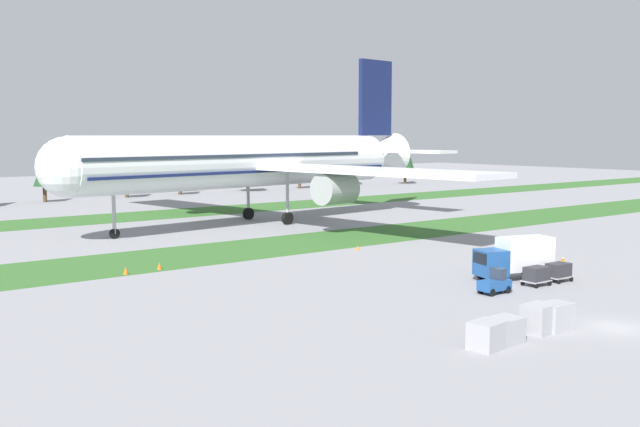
{
  "coord_description": "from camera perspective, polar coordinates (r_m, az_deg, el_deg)",
  "views": [
    {
      "loc": [
        -42.73,
        -24.19,
        12.2
      ],
      "look_at": [
        4.09,
        35.85,
        4.0
      ],
      "focal_mm": 40.94,
      "sensor_mm": 36.0,
      "label": 1
    }
  ],
  "objects": [
    {
      "name": "grass_strip_near",
      "position": [
        79.56,
        -4.97,
        -2.69
      ],
      "size": [
        320.0,
        12.7,
        0.01
      ],
      "primitive_type": "cube",
      "color": "#336028",
      "rests_on": "ground"
    },
    {
      "name": "distant_tree_line",
      "position": [
        140.87,
        -21.38,
        3.48
      ],
      "size": [
        180.05,
        10.98,
        11.71
      ],
      "color": "#4C3823",
      "rests_on": "ground"
    },
    {
      "name": "cargo_dolly_lead",
      "position": [
        62.01,
        16.56,
        -4.59
      ],
      "size": [
        2.25,
        1.58,
        1.55
      ],
      "rotation": [
        0.0,
        0.0,
        1.54
      ],
      "color": "#A3A3A8",
      "rests_on": "ground"
    },
    {
      "name": "baggage_tug",
      "position": [
        58.18,
        13.52,
        -5.31
      ],
      "size": [
        2.64,
        1.39,
        1.97
      ],
      "rotation": [
        0.0,
        0.0,
        1.54
      ],
      "color": "#1E4C8E",
      "rests_on": "ground"
    },
    {
      "name": "airliner",
      "position": [
        100.94,
        -5.25,
        4.11
      ],
      "size": [
        60.81,
        75.33,
        24.14
      ],
      "rotation": [
        0.0,
        0.0,
        1.69
      ],
      "color": "white",
      "rests_on": "ground"
    },
    {
      "name": "catering_truck",
      "position": [
        64.01,
        15.05,
        -3.28
      ],
      "size": [
        7.32,
        4.28,
        3.58
      ],
      "rotation": [
        0.0,
        0.0,
        1.27
      ],
      "color": "#1E4C8E",
      "rests_on": "ground"
    },
    {
      "name": "taxiway_marker_1",
      "position": [
        68.21,
        -12.44,
        -4.02
      ],
      "size": [
        0.44,
        0.44,
        0.66
      ],
      "primitive_type": "cone",
      "color": "orange",
      "rests_on": "ground"
    },
    {
      "name": "ground_plane",
      "position": [
        50.6,
        22.08,
        -8.26
      ],
      "size": [
        400.0,
        400.0,
        0.0
      ],
      "primitive_type": "plane",
      "color": "gray"
    },
    {
      "name": "taxiway_marker_2",
      "position": [
        77.89,
        2.96,
        -2.69
      ],
      "size": [
        0.44,
        0.44,
        0.48
      ],
      "primitive_type": "cone",
      "color": "orange",
      "rests_on": "ground"
    },
    {
      "name": "ground_crew_loader",
      "position": [
        66.37,
        18.44,
        -3.93
      ],
      "size": [
        0.47,
        0.37,
        1.74
      ],
      "rotation": [
        0.0,
        0.0,
        3.77
      ],
      "color": "black",
      "rests_on": "ground"
    },
    {
      "name": "uld_container_1",
      "position": [
        47.58,
        16.78,
        -7.86
      ],
      "size": [
        2.09,
        1.72,
        1.79
      ],
      "primitive_type": "cube",
      "rotation": [
        0.0,
        0.0,
        0.06
      ],
      "color": "#A3A3A8",
      "rests_on": "ground"
    },
    {
      "name": "uld_container_2",
      "position": [
        44.79,
        14.25,
        -8.83
      ],
      "size": [
        2.05,
        1.67,
        1.53
      ],
      "primitive_type": "cube",
      "rotation": [
        0.0,
        0.0,
        0.03
      ],
      "color": "#A3A3A8",
      "rests_on": "ground"
    },
    {
      "name": "uld_container_0",
      "position": [
        43.36,
        12.93,
        -9.25
      ],
      "size": [
        2.17,
        1.82,
        1.61
      ],
      "primitive_type": "cube",
      "rotation": [
        0.0,
        0.0,
        0.12
      ],
      "color": "#A3A3A8",
      "rests_on": "ground"
    },
    {
      "name": "cargo_dolly_second",
      "position": [
        64.3,
        18.14,
        -4.27
      ],
      "size": [
        2.25,
        1.58,
        1.55
      ],
      "rotation": [
        0.0,
        0.0,
        1.54
      ],
      "color": "#A3A3A8",
      "rests_on": "ground"
    },
    {
      "name": "ground_crew_marshaller",
      "position": [
        69.0,
        13.8,
        -3.42
      ],
      "size": [
        0.36,
        0.51,
        1.74
      ],
      "rotation": [
        0.0,
        0.0,
        4.23
      ],
      "color": "black",
      "rests_on": "ground"
    },
    {
      "name": "taxiway_marker_0",
      "position": [
        66.53,
        -14.95,
        -4.33
      ],
      "size": [
        0.44,
        0.44,
        0.68
      ],
      "primitive_type": "cone",
      "color": "orange",
      "rests_on": "ground"
    },
    {
      "name": "grass_strip_far",
      "position": [
        112.54,
        -15.4,
        -0.3
      ],
      "size": [
        320.0,
        12.7,
        0.01
      ],
      "primitive_type": "cube",
      "color": "#336028",
      "rests_on": "ground"
    },
    {
      "name": "uld_container_3",
      "position": [
        48.48,
        17.92,
        -7.67
      ],
      "size": [
        2.1,
        1.73,
        1.74
      ],
      "primitive_type": "cube",
      "rotation": [
        0.0,
        0.0,
        -0.07
      ],
      "color": "#A3A3A8",
      "rests_on": "ground"
    }
  ]
}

